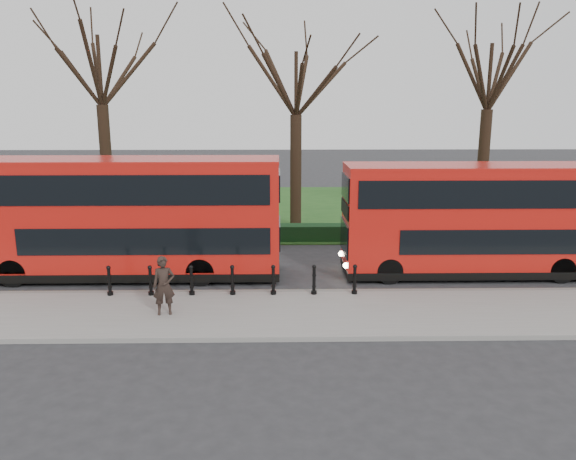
{
  "coord_description": "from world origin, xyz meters",
  "views": [
    {
      "loc": [
        1.07,
        -19.77,
        6.66
      ],
      "look_at": [
        1.42,
        0.5,
        2.0
      ],
      "focal_mm": 35.0,
      "sensor_mm": 36.0,
      "label": 1
    }
  ],
  "objects_px": {
    "bus_lead": "(129,219)",
    "bus_rear": "(485,220)",
    "bollard_row": "(232,281)",
    "pedestrian": "(164,286)"
  },
  "relations": [
    {
      "from": "bollard_row",
      "to": "bus_rear",
      "type": "xyz_separation_m",
      "value": [
        9.55,
        2.61,
        1.52
      ]
    },
    {
      "from": "bollard_row",
      "to": "bus_lead",
      "type": "bearing_deg",
      "value": 147.92
    },
    {
      "from": "bus_lead",
      "to": "pedestrian",
      "type": "relative_size",
      "value": 6.18
    },
    {
      "from": "bus_rear",
      "to": "pedestrian",
      "type": "bearing_deg",
      "value": -159.08
    },
    {
      "from": "bus_lead",
      "to": "bus_rear",
      "type": "bearing_deg",
      "value": 0.11
    },
    {
      "from": "bus_lead",
      "to": "bus_rear",
      "type": "height_order",
      "value": "bus_lead"
    },
    {
      "from": "bus_lead",
      "to": "bollard_row",
      "type": "bearing_deg",
      "value": -32.08
    },
    {
      "from": "bollard_row",
      "to": "bus_lead",
      "type": "relative_size",
      "value": 0.75
    },
    {
      "from": "bus_rear",
      "to": "bollard_row",
      "type": "bearing_deg",
      "value": -164.73
    },
    {
      "from": "bus_lead",
      "to": "bus_rear",
      "type": "xyz_separation_m",
      "value": [
        13.67,
        0.03,
        -0.13
      ]
    }
  ]
}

